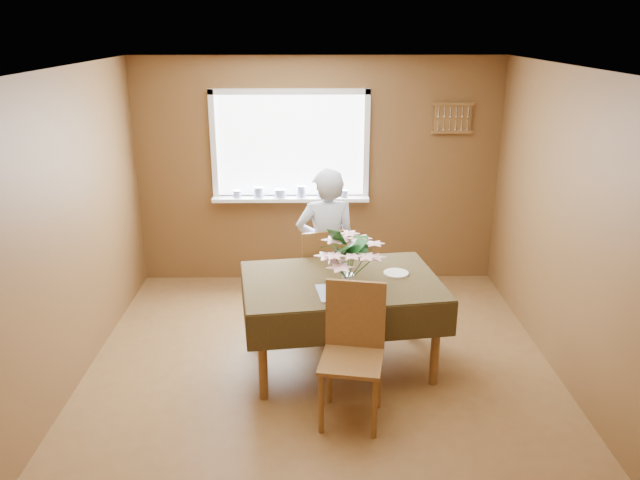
{
  "coord_description": "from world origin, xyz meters",
  "views": [
    {
      "loc": [
        -0.07,
        -4.51,
        2.81
      ],
      "look_at": [
        0.0,
        0.55,
        1.05
      ],
      "focal_mm": 35.0,
      "sensor_mm": 36.0,
      "label": 1
    }
  ],
  "objects_px": {
    "chair_near": "(353,347)",
    "dining_table": "(341,290)",
    "flower_bouquet": "(348,256)",
    "seated_woman": "(327,249)",
    "chair_far": "(321,273)"
  },
  "relations": [
    {
      "from": "chair_far",
      "to": "chair_near",
      "type": "relative_size",
      "value": 0.96
    },
    {
      "from": "seated_woman",
      "to": "flower_bouquet",
      "type": "bearing_deg",
      "value": 93.51
    },
    {
      "from": "dining_table",
      "to": "seated_woman",
      "type": "bearing_deg",
      "value": 90.0
    },
    {
      "from": "flower_bouquet",
      "to": "seated_woman",
      "type": "bearing_deg",
      "value": 99.12
    },
    {
      "from": "chair_far",
      "to": "chair_near",
      "type": "bearing_deg",
      "value": 83.81
    },
    {
      "from": "chair_near",
      "to": "seated_woman",
      "type": "height_order",
      "value": "seated_woman"
    },
    {
      "from": "chair_far",
      "to": "seated_woman",
      "type": "xyz_separation_m",
      "value": [
        0.05,
        -0.01,
        0.25
      ]
    },
    {
      "from": "chair_near",
      "to": "dining_table",
      "type": "bearing_deg",
      "value": 104.91
    },
    {
      "from": "seated_woman",
      "to": "flower_bouquet",
      "type": "distance_m",
      "value": 0.98
    },
    {
      "from": "dining_table",
      "to": "seated_woman",
      "type": "relative_size",
      "value": 1.12
    },
    {
      "from": "chair_far",
      "to": "flower_bouquet",
      "type": "xyz_separation_m",
      "value": [
        0.2,
        -0.94,
        0.53
      ]
    },
    {
      "from": "dining_table",
      "to": "chair_near",
      "type": "bearing_deg",
      "value": -93.63
    },
    {
      "from": "chair_near",
      "to": "seated_woman",
      "type": "relative_size",
      "value": 0.66
    },
    {
      "from": "chair_near",
      "to": "flower_bouquet",
      "type": "xyz_separation_m",
      "value": [
        -0.01,
        0.54,
        0.51
      ]
    },
    {
      "from": "dining_table",
      "to": "chair_far",
      "type": "relative_size",
      "value": 1.77
    }
  ]
}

